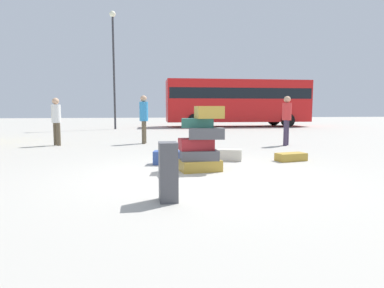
{
  "coord_description": "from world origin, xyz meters",
  "views": [
    {
      "loc": [
        -0.92,
        -5.77,
        1.22
      ],
      "look_at": [
        0.16,
        1.59,
        0.42
      ],
      "focal_mm": 30.53,
      "sensor_mm": 36.0,
      "label": 1
    }
  ],
  "objects_px": {
    "suitcase_charcoal_upright_blue": "(168,172)",
    "person_passerby_in_red": "(144,115)",
    "suitcase_tan_left_side": "(291,157)",
    "person_tourist_with_camera": "(56,117)",
    "suitcase_tower": "(201,143)",
    "lamp_post": "(113,54)",
    "suitcase_cream_right_side": "(230,155)",
    "suitcase_navy_behind_tower": "(167,158)",
    "suitcase_maroon_white_trunk": "(202,148)",
    "person_bearded_onlooker": "(287,116)",
    "parked_bus": "(237,100)"
  },
  "relations": [
    {
      "from": "suitcase_charcoal_upright_blue",
      "to": "person_passerby_in_red",
      "type": "relative_size",
      "value": 0.47
    },
    {
      "from": "suitcase_tan_left_side",
      "to": "person_passerby_in_red",
      "type": "xyz_separation_m",
      "value": [
        -3.42,
        4.41,
        0.91
      ]
    },
    {
      "from": "suitcase_tan_left_side",
      "to": "person_tourist_with_camera",
      "type": "height_order",
      "value": "person_tourist_with_camera"
    },
    {
      "from": "suitcase_tower",
      "to": "lamp_post",
      "type": "xyz_separation_m",
      "value": [
        -2.82,
        13.85,
        3.87
      ]
    },
    {
      "from": "suitcase_tan_left_side",
      "to": "person_passerby_in_red",
      "type": "bearing_deg",
      "value": 115.98
    },
    {
      "from": "suitcase_tower",
      "to": "suitcase_cream_right_side",
      "type": "xyz_separation_m",
      "value": [
        0.89,
        1.15,
        -0.42
      ]
    },
    {
      "from": "suitcase_tower",
      "to": "suitcase_navy_behind_tower",
      "type": "relative_size",
      "value": 2.13
    },
    {
      "from": "person_tourist_with_camera",
      "to": "suitcase_navy_behind_tower",
      "type": "bearing_deg",
      "value": -3.99
    },
    {
      "from": "suitcase_charcoal_upright_blue",
      "to": "suitcase_maroon_white_trunk",
      "type": "distance_m",
      "value": 4.91
    },
    {
      "from": "person_bearded_onlooker",
      "to": "person_tourist_with_camera",
      "type": "height_order",
      "value": "person_bearded_onlooker"
    },
    {
      "from": "suitcase_navy_behind_tower",
      "to": "suitcase_charcoal_upright_blue",
      "type": "bearing_deg",
      "value": -82.93
    },
    {
      "from": "suitcase_tower",
      "to": "suitcase_charcoal_upright_blue",
      "type": "bearing_deg",
      "value": -111.27
    },
    {
      "from": "person_tourist_with_camera",
      "to": "parked_bus",
      "type": "bearing_deg",
      "value": 96.38
    },
    {
      "from": "person_tourist_with_camera",
      "to": "lamp_post",
      "type": "bearing_deg",
      "value": 130.01
    },
    {
      "from": "suitcase_charcoal_upright_blue",
      "to": "person_passerby_in_red",
      "type": "distance_m",
      "value": 7.38
    },
    {
      "from": "suitcase_cream_right_side",
      "to": "suitcase_navy_behind_tower",
      "type": "bearing_deg",
      "value": -149.1
    },
    {
      "from": "suitcase_charcoal_upright_blue",
      "to": "person_bearded_onlooker",
      "type": "relative_size",
      "value": 0.48
    },
    {
      "from": "suitcase_navy_behind_tower",
      "to": "person_bearded_onlooker",
      "type": "relative_size",
      "value": 0.37
    },
    {
      "from": "person_passerby_in_red",
      "to": "parked_bus",
      "type": "height_order",
      "value": "parked_bus"
    },
    {
      "from": "suitcase_cream_right_side",
      "to": "lamp_post",
      "type": "relative_size",
      "value": 0.08
    },
    {
      "from": "suitcase_cream_right_side",
      "to": "suitcase_maroon_white_trunk",
      "type": "height_order",
      "value": "suitcase_cream_right_side"
    },
    {
      "from": "suitcase_cream_right_side",
      "to": "parked_bus",
      "type": "bearing_deg",
      "value": 92.32
    },
    {
      "from": "parked_bus",
      "to": "person_bearded_onlooker",
      "type": "bearing_deg",
      "value": -97.34
    },
    {
      "from": "suitcase_navy_behind_tower",
      "to": "suitcase_cream_right_side",
      "type": "xyz_separation_m",
      "value": [
        1.5,
        0.31,
        -0.01
      ]
    },
    {
      "from": "suitcase_navy_behind_tower",
      "to": "lamp_post",
      "type": "height_order",
      "value": "lamp_post"
    },
    {
      "from": "person_tourist_with_camera",
      "to": "lamp_post",
      "type": "distance_m",
      "value": 9.47
    },
    {
      "from": "person_bearded_onlooker",
      "to": "person_passerby_in_red",
      "type": "distance_m",
      "value": 4.88
    },
    {
      "from": "suitcase_cream_right_side",
      "to": "person_bearded_onlooker",
      "type": "relative_size",
      "value": 0.35
    },
    {
      "from": "person_tourist_with_camera",
      "to": "lamp_post",
      "type": "xyz_separation_m",
      "value": [
        1.17,
        8.73,
        3.48
      ]
    },
    {
      "from": "suitcase_navy_behind_tower",
      "to": "suitcase_cream_right_side",
      "type": "distance_m",
      "value": 1.53
    },
    {
      "from": "suitcase_navy_behind_tower",
      "to": "person_tourist_with_camera",
      "type": "bearing_deg",
      "value": 139.25
    },
    {
      "from": "person_tourist_with_camera",
      "to": "person_passerby_in_red",
      "type": "relative_size",
      "value": 0.94
    },
    {
      "from": "suitcase_charcoal_upright_blue",
      "to": "person_bearded_onlooker",
      "type": "xyz_separation_m",
      "value": [
        4.39,
        6.03,
        0.59
      ]
    },
    {
      "from": "suitcase_maroon_white_trunk",
      "to": "parked_bus",
      "type": "relative_size",
      "value": 0.07
    },
    {
      "from": "suitcase_navy_behind_tower",
      "to": "suitcase_tan_left_side",
      "type": "xyz_separation_m",
      "value": [
        2.92,
        0.05,
        -0.05
      ]
    },
    {
      "from": "suitcase_maroon_white_trunk",
      "to": "lamp_post",
      "type": "relative_size",
      "value": 0.1
    },
    {
      "from": "suitcase_tan_left_side",
      "to": "suitcase_cream_right_side",
      "type": "height_order",
      "value": "suitcase_cream_right_side"
    },
    {
      "from": "suitcase_tan_left_side",
      "to": "suitcase_maroon_white_trunk",
      "type": "distance_m",
      "value": 2.55
    },
    {
      "from": "suitcase_tower",
      "to": "suitcase_maroon_white_trunk",
      "type": "height_order",
      "value": "suitcase_tower"
    },
    {
      "from": "suitcase_tan_left_side",
      "to": "lamp_post",
      "type": "bearing_deg",
      "value": 99.77
    },
    {
      "from": "person_tourist_with_camera",
      "to": "lamp_post",
      "type": "relative_size",
      "value": 0.23
    },
    {
      "from": "suitcase_navy_behind_tower",
      "to": "suitcase_maroon_white_trunk",
      "type": "xyz_separation_m",
      "value": [
        1.09,
        1.83,
        -0.03
      ]
    },
    {
      "from": "person_bearded_onlooker",
      "to": "person_tourist_with_camera",
      "type": "xyz_separation_m",
      "value": [
        -7.58,
        1.14,
        -0.04
      ]
    },
    {
      "from": "parked_bus",
      "to": "suitcase_tan_left_side",
      "type": "bearing_deg",
      "value": -100.43
    },
    {
      "from": "suitcase_tan_left_side",
      "to": "person_tourist_with_camera",
      "type": "relative_size",
      "value": 0.44
    },
    {
      "from": "suitcase_tan_left_side",
      "to": "suitcase_maroon_white_trunk",
      "type": "height_order",
      "value": "suitcase_maroon_white_trunk"
    },
    {
      "from": "parked_bus",
      "to": "suitcase_tower",
      "type": "bearing_deg",
      "value": -107.68
    },
    {
      "from": "person_passerby_in_red",
      "to": "parked_bus",
      "type": "xyz_separation_m",
      "value": [
        6.41,
        10.42,
        0.83
      ]
    },
    {
      "from": "suitcase_tan_left_side",
      "to": "person_bearded_onlooker",
      "type": "height_order",
      "value": "person_bearded_onlooker"
    },
    {
      "from": "suitcase_maroon_white_trunk",
      "to": "suitcase_navy_behind_tower",
      "type": "bearing_deg",
      "value": -99.49
    }
  ]
}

